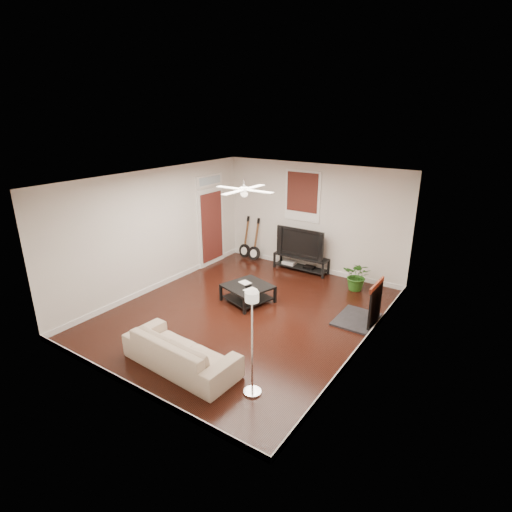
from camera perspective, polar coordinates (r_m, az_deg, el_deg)
The scene contains 14 objects.
room at distance 8.02m, azimuth -1.59°, elevation 0.88°, with size 5.01×6.01×2.81m.
brick_accent at distance 7.87m, azimuth 17.76°, elevation -0.47°, with size 0.02×2.20×2.80m, color brown.
fireplace at distance 8.30m, azimuth 15.19°, elevation -6.20°, with size 0.80×1.10×0.92m, color black.
window_back at distance 10.49m, azimuth 6.55°, elevation 8.38°, with size 1.00×0.06×1.30m, color #38170F.
door_left at distance 10.95m, azimuth -6.34°, elevation 5.11°, with size 0.08×1.00×2.50m, color white.
tv_stand at distance 10.75m, azimuth 6.34°, elevation -1.01°, with size 1.48×0.39×0.41m, color black.
tv at distance 10.57m, azimuth 6.51°, elevation 2.01°, with size 1.33×0.17×0.76m, color black.
coffee_table at distance 8.98m, azimuth -1.17°, elevation -5.29°, with size 0.91×0.91×0.38m, color black.
sofa at distance 6.90m, azimuth -10.56°, elevation -12.98°, with size 2.04×0.80×0.60m, color tan.
floor_lamp at distance 5.94m, azimuth -0.55°, elevation -12.36°, with size 0.28×0.28×1.67m, color silver, non-canonical shape.
potted_plant at distance 9.77m, azimuth 14.13°, elevation -2.73°, with size 0.64×0.56×0.72m, color #28601B.
guitar_left at distance 11.48m, azimuth -1.64°, elevation 2.61°, with size 0.38×0.27×1.22m, color black, non-canonical shape.
guitar_right at distance 11.27m, azimuth -0.27°, elevation 2.28°, with size 0.38×0.27×1.22m, color black, non-canonical shape.
ceiling_fan at distance 7.72m, azimuth -1.68°, elevation 9.34°, with size 1.24×1.24×0.32m, color white, non-canonical shape.
Camera 1 is at (4.42, -6.17, 3.99)m, focal length 28.38 mm.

